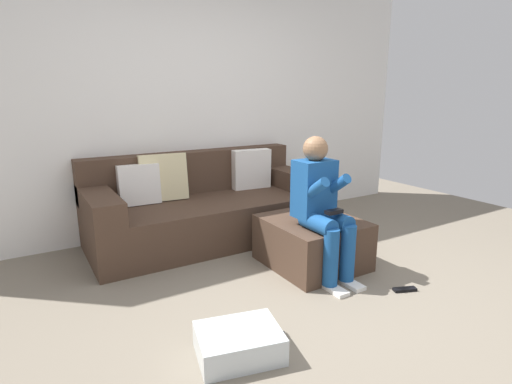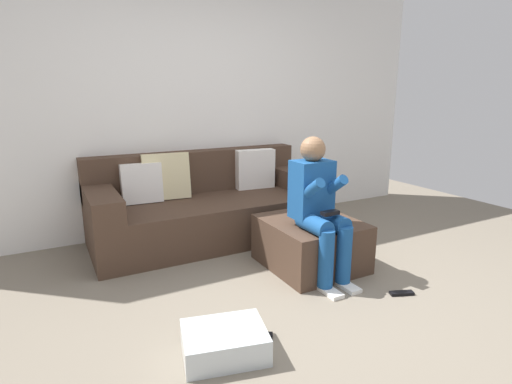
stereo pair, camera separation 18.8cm
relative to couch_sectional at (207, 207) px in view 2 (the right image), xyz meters
The scene contains 8 objects.
ground_plane 1.83m from the couch_sectional, 85.77° to the right, with size 7.31×7.31×0.00m, color slate.
wall_back 1.15m from the couch_sectional, 73.77° to the left, with size 5.62×0.10×2.74m, color white.
couch_sectional is the anchor object (origin of this frame).
ottoman 1.19m from the couch_sectional, 64.10° to the right, with size 0.72×0.79×0.40m, color #473326.
person_seated 1.37m from the couch_sectional, 70.88° to the right, with size 0.31×0.60×1.12m.
storage_bin 1.96m from the couch_sectional, 108.55° to the right, with size 0.46×0.35×0.16m, color silver.
remote_near_ottoman 2.01m from the couch_sectional, 65.89° to the right, with size 0.17×0.05×0.02m, color black.
remote_by_storage_bin 1.84m from the couch_sectional, 101.87° to the right, with size 0.19×0.05×0.02m, color black.
Camera 2 is at (-1.54, -1.90, 1.44)m, focal length 28.37 mm.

